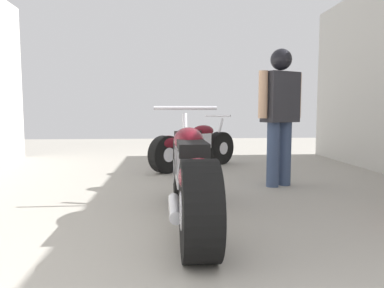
% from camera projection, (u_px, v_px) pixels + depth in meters
% --- Properties ---
extents(ground_plane, '(17.66, 17.66, 0.00)m').
position_uv_depth(ground_plane, '(184.00, 202.00, 3.95)').
color(ground_plane, '#9E998E').
extents(motorcycle_maroon_cruiser, '(0.67, 2.24, 1.05)m').
position_uv_depth(motorcycle_maroon_cruiser, '(191.00, 177.00, 3.10)').
color(motorcycle_maroon_cruiser, black).
rests_on(motorcycle_maroon_cruiser, ground_plane).
extents(motorcycle_black_naked, '(1.58, 1.43, 0.92)m').
position_uv_depth(motorcycle_black_naked, '(193.00, 146.00, 6.18)').
color(motorcycle_black_naked, black).
rests_on(motorcycle_black_naked, ground_plane).
extents(mechanic_in_blue, '(0.68, 0.43, 1.80)m').
position_uv_depth(mechanic_in_blue, '(280.00, 105.00, 4.69)').
color(mechanic_in_blue, '#384766').
rests_on(mechanic_in_blue, ground_plane).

